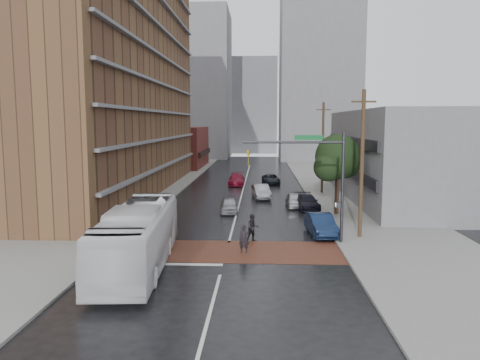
# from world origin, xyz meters

# --- Properties ---
(ground) EXTENTS (160.00, 160.00, 0.00)m
(ground) POSITION_xyz_m (0.00, 0.00, 0.00)
(ground) COLOR black
(ground) RESTS_ON ground
(crosswalk) EXTENTS (14.00, 5.00, 0.02)m
(crosswalk) POSITION_xyz_m (0.00, 0.50, 0.01)
(crosswalk) COLOR brown
(crosswalk) RESTS_ON ground
(sidewalk_west) EXTENTS (9.00, 90.00, 0.15)m
(sidewalk_west) POSITION_xyz_m (-11.50, 25.00, 0.07)
(sidewalk_west) COLOR gray
(sidewalk_west) RESTS_ON ground
(sidewalk_east) EXTENTS (9.00, 90.00, 0.15)m
(sidewalk_east) POSITION_xyz_m (11.50, 25.00, 0.07)
(sidewalk_east) COLOR gray
(sidewalk_east) RESTS_ON ground
(apartment_block) EXTENTS (10.00, 44.00, 28.00)m
(apartment_block) POSITION_xyz_m (-14.00, 24.00, 14.00)
(apartment_block) COLOR brown
(apartment_block) RESTS_ON ground
(storefront_west) EXTENTS (8.00, 16.00, 7.00)m
(storefront_west) POSITION_xyz_m (-12.00, 54.00, 3.50)
(storefront_west) COLOR maroon
(storefront_west) RESTS_ON ground
(building_east) EXTENTS (11.00, 26.00, 9.00)m
(building_east) POSITION_xyz_m (16.50, 20.00, 4.50)
(building_east) COLOR gray
(building_east) RESTS_ON ground
(distant_tower_west) EXTENTS (18.00, 16.00, 32.00)m
(distant_tower_west) POSITION_xyz_m (-14.00, 78.00, 16.00)
(distant_tower_west) COLOR gray
(distant_tower_west) RESTS_ON ground
(distant_tower_east) EXTENTS (16.00, 14.00, 36.00)m
(distant_tower_east) POSITION_xyz_m (14.00, 72.00, 18.00)
(distant_tower_east) COLOR gray
(distant_tower_east) RESTS_ON ground
(distant_tower_center) EXTENTS (12.00, 10.00, 24.00)m
(distant_tower_center) POSITION_xyz_m (0.00, 95.00, 12.00)
(distant_tower_center) COLOR gray
(distant_tower_center) RESTS_ON ground
(street_tree) EXTENTS (4.20, 4.10, 6.90)m
(street_tree) POSITION_xyz_m (8.52, 12.03, 4.73)
(street_tree) COLOR #332319
(street_tree) RESTS_ON ground
(signal_mast) EXTENTS (6.50, 0.30, 7.20)m
(signal_mast) POSITION_xyz_m (5.85, 2.50, 4.73)
(signal_mast) COLOR #2D2D33
(signal_mast) RESTS_ON ground
(utility_pole_near) EXTENTS (1.60, 0.26, 10.00)m
(utility_pole_near) POSITION_xyz_m (8.80, 4.00, 5.14)
(utility_pole_near) COLOR #473321
(utility_pole_near) RESTS_ON ground
(utility_pole_far) EXTENTS (1.60, 0.26, 10.00)m
(utility_pole_far) POSITION_xyz_m (8.80, 24.00, 5.14)
(utility_pole_far) COLOR #473321
(utility_pole_far) RESTS_ON ground
(transit_bus) EXTENTS (3.76, 12.46, 3.42)m
(transit_bus) POSITION_xyz_m (-4.52, -2.92, 1.71)
(transit_bus) COLOR white
(transit_bus) RESTS_ON ground
(pedestrian_a) EXTENTS (0.64, 0.44, 1.71)m
(pedestrian_a) POSITION_xyz_m (1.09, 0.18, 0.86)
(pedestrian_a) COLOR black
(pedestrian_a) RESTS_ON ground
(pedestrian_b) EXTENTS (1.07, 0.96, 1.82)m
(pedestrian_b) POSITION_xyz_m (1.57, 3.00, 0.91)
(pedestrian_b) COLOR black
(pedestrian_b) RESTS_ON ground
(car_travel_a) EXTENTS (1.74, 3.85, 1.28)m
(car_travel_a) POSITION_xyz_m (-0.69, 12.91, 0.64)
(car_travel_a) COLOR #A0A1A7
(car_travel_a) RESTS_ON ground
(car_travel_b) EXTENTS (2.19, 4.62, 1.46)m
(car_travel_b) POSITION_xyz_m (2.11, 20.53, 0.73)
(car_travel_b) COLOR #A1A2A8
(car_travel_b) RESTS_ON ground
(car_travel_c) EXTENTS (2.00, 4.85, 1.40)m
(car_travel_c) POSITION_xyz_m (-0.97, 30.89, 0.70)
(car_travel_c) COLOR maroon
(car_travel_c) RESTS_ON ground
(suv_travel) EXTENTS (2.44, 4.60, 1.23)m
(suv_travel) POSITION_xyz_m (3.37, 32.15, 0.62)
(suv_travel) COLOR black
(suv_travel) RESTS_ON ground
(car_parked_near) EXTENTS (2.04, 4.69, 1.50)m
(car_parked_near) POSITION_xyz_m (6.30, 4.89, 0.75)
(car_parked_near) COLOR #132344
(car_parked_near) RESTS_ON ground
(car_parked_mid) EXTENTS (2.34, 4.72, 1.32)m
(car_parked_mid) POSITION_xyz_m (6.26, 14.79, 0.66)
(car_parked_mid) COLOR black
(car_parked_mid) RESTS_ON ground
(car_parked_far) EXTENTS (1.70, 3.89, 1.30)m
(car_parked_far) POSITION_xyz_m (5.25, 16.00, 0.65)
(car_parked_far) COLOR #B8BBC1
(car_parked_far) RESTS_ON ground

